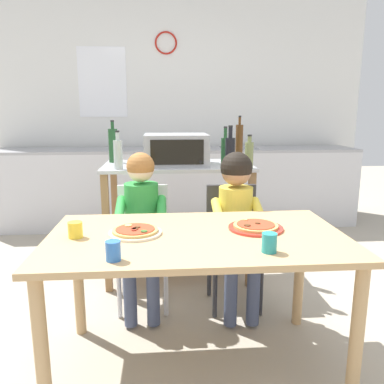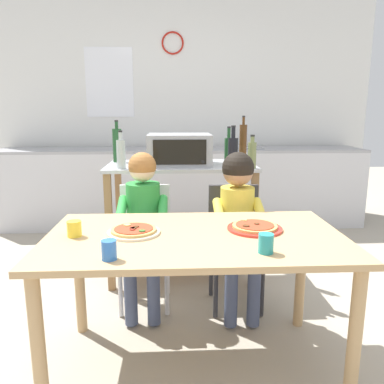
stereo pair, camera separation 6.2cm
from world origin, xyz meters
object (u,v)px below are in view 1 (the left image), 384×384
(bottle_squat_spirits, at_px, (113,145))
(drinking_cup_teal, at_px, (269,243))
(kitchen_island_cart, at_px, (178,201))
(dining_chair_left, at_px, (143,236))
(bottle_tall_green_wine, at_px, (230,151))
(pizza_plate_cream, at_px, (135,232))
(bottle_clear_vinegar, at_px, (118,154))
(dining_chair_right, at_px, (233,236))
(child_in_yellow_shirt, at_px, (237,211))
(drinking_cup_blue, at_px, (113,251))
(bottle_dark_olive_oil, at_px, (225,150))
(bottle_brown_beer, at_px, (239,143))
(pizza_plate_red_rimmed, at_px, (256,227))
(drinking_cup_yellow, at_px, (75,230))
(toaster_oven, at_px, (176,150))
(child_in_green_shirt, at_px, (141,215))
(dining_table, at_px, (197,252))
(bottle_slim_sauce, at_px, (249,154))

(bottle_squat_spirits, bearing_deg, drinking_cup_teal, -62.04)
(kitchen_island_cart, height_order, dining_chair_left, kitchen_island_cart)
(bottle_tall_green_wine, bearing_deg, pizza_plate_cream, -124.39)
(bottle_clear_vinegar, relative_size, dining_chair_right, 0.34)
(child_in_yellow_shirt, xyz_separation_m, drinking_cup_blue, (-0.68, -0.86, 0.07))
(bottle_dark_olive_oil, bearing_deg, bottle_brown_beer, 38.36)
(bottle_tall_green_wine, bearing_deg, kitchen_island_cart, 151.17)
(pizza_plate_red_rimmed, relative_size, drinking_cup_yellow, 3.63)
(toaster_oven, xyz_separation_m, pizza_plate_red_rimmed, (0.37, -1.07, -0.29))
(bottle_tall_green_wine, xyz_separation_m, child_in_yellow_shirt, (-0.02, -0.40, -0.34))
(bottle_dark_olive_oil, xyz_separation_m, pizza_plate_cream, (-0.63, -1.12, -0.29))
(bottle_dark_olive_oil, height_order, pizza_plate_red_rimmed, bottle_dark_olive_oil)
(bottle_brown_beer, bearing_deg, child_in_green_shirt, -138.83)
(bottle_brown_beer, xyz_separation_m, pizza_plate_cream, (-0.76, -1.23, -0.33))
(bottle_brown_beer, xyz_separation_m, drinking_cup_yellow, (-1.04, -1.25, -0.31))
(dining_table, xyz_separation_m, pizza_plate_cream, (-0.30, 0.03, 0.11))
(bottle_squat_spirits, xyz_separation_m, dining_chair_left, (0.25, -0.61, -0.57))
(drinking_cup_teal, bearing_deg, drinking_cup_blue, -176.35)
(kitchen_island_cart, height_order, child_in_yellow_shirt, child_in_yellow_shirt)
(bottle_slim_sauce, bearing_deg, toaster_oven, 157.72)
(dining_table, distance_m, dining_chair_left, 0.79)
(kitchen_island_cart, relative_size, bottle_squat_spirits, 3.41)
(dining_table, bearing_deg, bottle_dark_olive_oil, 74.15)
(child_in_yellow_shirt, distance_m, drinking_cup_yellow, 1.05)
(bottle_squat_spirits, height_order, bottle_clear_vinegar, bottle_squat_spirits)
(bottle_squat_spirits, xyz_separation_m, pizza_plate_red_rimmed, (0.86, -1.26, -0.32))
(drinking_cup_blue, bearing_deg, kitchen_island_cart, 77.48)
(toaster_oven, relative_size, bottle_brown_beer, 1.29)
(bottle_tall_green_wine, xyz_separation_m, child_in_green_shirt, (-0.63, -0.36, -0.37))
(dining_chair_right, relative_size, drinking_cup_yellow, 10.51)
(bottle_clear_vinegar, bearing_deg, toaster_oven, 24.78)
(bottle_squat_spirits, distance_m, bottle_brown_beer, 1.01)
(bottle_tall_green_wine, distance_m, drinking_cup_teal, 1.25)
(pizza_plate_cream, xyz_separation_m, drinking_cup_yellow, (-0.28, -0.03, 0.03))
(bottle_slim_sauce, height_order, drinking_cup_yellow, bottle_slim_sauce)
(drinking_cup_blue, bearing_deg, bottle_dark_olive_oil, 64.49)
(bottle_squat_spirits, xyz_separation_m, bottle_tall_green_wine, (0.88, -0.37, -0.02))
(bottle_squat_spirits, distance_m, child_in_green_shirt, 0.86)
(child_in_green_shirt, relative_size, pizza_plate_cream, 3.99)
(bottle_slim_sauce, distance_m, dining_chair_left, 0.95)
(bottle_dark_olive_oil, relative_size, drinking_cup_blue, 3.51)
(bottle_dark_olive_oil, relative_size, bottle_tall_green_wine, 0.95)
(bottle_squat_spirits, distance_m, bottle_clear_vinegar, 0.39)
(bottle_slim_sauce, distance_m, dining_table, 1.09)
(bottle_squat_spirits, relative_size, bottle_tall_green_wine, 1.10)
(toaster_oven, relative_size, dining_table, 0.33)
(bottle_brown_beer, distance_m, bottle_tall_green_wine, 0.33)
(dining_table, height_order, drinking_cup_blue, drinking_cup_blue)
(bottle_brown_beer, bearing_deg, dining_chair_left, -144.44)
(dining_chair_left, bearing_deg, child_in_green_shirt, -90.00)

